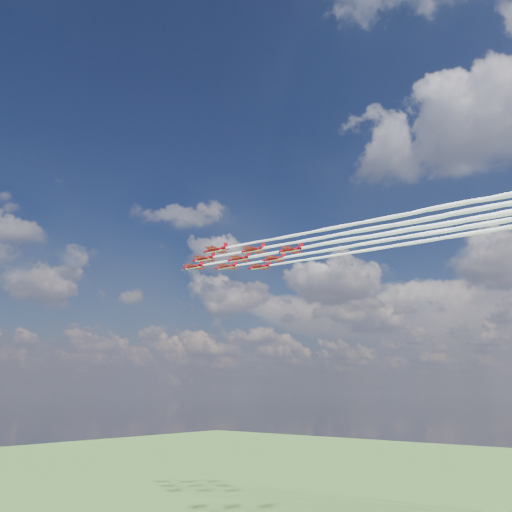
# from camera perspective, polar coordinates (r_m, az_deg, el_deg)

# --- Properties ---
(jet_lead) EXTENTS (136.43, 20.84, 2.52)m
(jet_lead) POSITION_cam_1_polar(r_m,az_deg,el_deg) (148.79, 12.60, 2.15)
(jet_lead) COLOR #AF0918
(jet_row2_port) EXTENTS (136.43, 20.84, 2.52)m
(jet_row2_port) POSITION_cam_1_polar(r_m,az_deg,el_deg) (139.98, 15.47, 3.47)
(jet_row2_port) COLOR #AF0918
(jet_row2_starb) EXTENTS (136.43, 20.84, 2.52)m
(jet_row2_starb) POSITION_cam_1_polar(r_m,az_deg,el_deg) (151.93, 16.96, 2.09)
(jet_row2_starb) COLOR #AF0918
(jet_row3_port) EXTENTS (136.43, 20.84, 2.52)m
(jet_row3_port) POSITION_cam_1_polar(r_m,az_deg,el_deg) (131.65, 18.73, 4.96)
(jet_row3_port) COLOR #AF0918
(jet_row3_centre) EXTENTS (136.43, 20.84, 2.52)m
(jet_row3_centre) POSITION_cam_1_polar(r_m,az_deg,el_deg) (143.71, 20.03, 3.37)
(jet_row3_centre) COLOR #AF0918
(jet_row3_starb) EXTENTS (136.43, 20.84, 2.52)m
(jet_row3_starb) POSITION_cam_1_polar(r_m,az_deg,el_deg) (155.92, 21.13, 2.03)
(jet_row3_starb) COLOR #AF0918
(jet_row4_port) EXTENTS (136.43, 20.84, 2.52)m
(jet_row4_port) POSITION_cam_1_polar(r_m,az_deg,el_deg) (136.02, 23.47, 4.79)
(jet_row4_port) COLOR #AF0918
(jet_row4_starb) EXTENTS (136.43, 20.84, 2.52)m
(jet_row4_starb) POSITION_cam_1_polar(r_m,az_deg,el_deg) (148.30, 24.34, 3.25)
(jet_row4_starb) COLOR #AF0918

